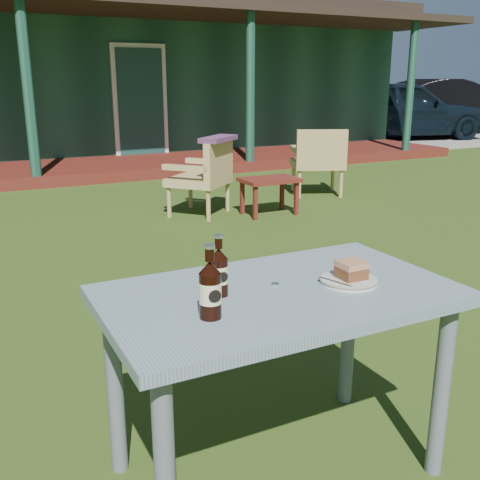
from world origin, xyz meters
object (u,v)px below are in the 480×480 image
cola_bottle_far (210,289)px  armchair_left (205,174)px  side_table (269,184)px  car_far (448,106)px  cake_slice (351,270)px  car_near (399,109)px  cafe_table (279,317)px  plate (349,280)px  armchair_right (319,158)px  cola_bottle_near (219,271)px

cola_bottle_far → armchair_left: 4.40m
side_table → car_far: bearing=34.8°
cake_slice → side_table: bearing=64.4°
car_near → cafe_table: (-8.85, -9.22, -0.10)m
car_far → cola_bottle_far: size_ratio=19.13×
plate → armchair_right: size_ratio=0.24×
cola_bottle_near → armchair_right: 5.38m
cake_slice → cola_bottle_far: size_ratio=0.40×
plate → cola_bottle_far: (-0.56, -0.06, 0.08)m
cake_slice → car_far: bearing=42.4°
car_far → side_table: (-9.47, -6.60, -0.38)m
car_near → armchair_right: 7.58m
armchair_right → plate: bearing=-123.4°
cola_bottle_far → side_table: cola_bottle_far is taller
side_table → cake_slice: bearing=-115.6°
cake_slice → cola_bottle_far: 0.58m
cola_bottle_far → armchair_right: 5.57m
cola_bottle_near → side_table: 4.24m
cake_slice → cola_bottle_near: cola_bottle_near is taller
cafe_table → side_table: bearing=60.8°
armchair_left → armchair_right: size_ratio=0.97×
plate → cake_slice: cake_slice is taller
car_far → side_table: car_far is taller
car_far → side_table: size_ratio=7.28×
car_far → cake_slice: bearing=143.5°
plate → side_table: 4.10m
cake_slice → armchair_left: size_ratio=0.11×
plate → side_table: size_ratio=0.34×
plate → armchair_right: bearing=56.6°
cola_bottle_far → armchair_right: size_ratio=0.27×
cake_slice → cola_bottle_near: 0.48m
cafe_table → plate: size_ratio=5.88×
car_far → plate: size_ratio=21.42×
car_near → cafe_table: size_ratio=3.52×
car_near → side_table: size_ratio=7.04×
armchair_left → cake_slice: bearing=-106.1°
car_far → cola_bottle_near: bearing=142.1°
car_far → armchair_right: car_far is taller
cola_bottle_near → cola_bottle_far: cola_bottle_far is taller
cafe_table → armchair_right: armchair_right is taller
cake_slice → cola_bottle_near: (-0.47, 0.09, 0.04)m
plate → armchair_left: size_ratio=0.25×
armchair_left → cola_bottle_far: bearing=-113.0°
plate → armchair_left: (1.16, 3.98, -0.28)m
car_near → armchair_left: car_near is taller
side_table → armchair_right: bearing=31.3°
plate → cake_slice: size_ratio=2.22×
cola_bottle_near → plate: bearing=-11.8°
car_near → car_far: same height
armchair_right → side_table: size_ratio=1.39×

